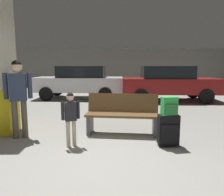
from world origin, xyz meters
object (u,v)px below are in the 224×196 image
object	(u,v)px
child	(71,114)
adult	(18,91)
bench	(122,114)
suitcase	(168,130)
parked_car_far	(80,81)
backpack_bright	(169,106)
parked_car_near	(169,82)

from	to	relation	value
child	adult	size ratio (longest dim) A/B	0.63
bench	suitcase	distance (m)	1.16
bench	adult	distance (m)	2.26
bench	parked_car_far	distance (m)	5.70
bench	backpack_bright	xyz separation A→B (m)	(0.82, -0.81, 0.33)
bench	parked_car_near	distance (m)	5.20
parked_car_far	bench	bearing A→B (deg)	-73.07
bench	adult	world-z (taller)	adult
bench	parked_car_near	world-z (taller)	parked_car_near
backpack_bright	bench	bearing A→B (deg)	135.43
bench	child	distance (m)	1.29
child	bench	bearing A→B (deg)	37.66
suitcase	backpack_bright	distance (m)	0.45
child	parked_car_far	xyz separation A→B (m)	(-0.65, 6.23, 0.17)
adult	parked_car_far	xyz separation A→B (m)	(0.51, 5.71, -0.20)
bench	parked_car_near	xyz separation A→B (m)	(2.32, 4.64, 0.36)
parked_car_near	parked_car_far	world-z (taller)	same
backpack_bright	adult	xyz separation A→B (m)	(-2.99, 0.54, 0.23)
bench	parked_car_near	bearing A→B (deg)	63.40
adult	parked_car_near	distance (m)	6.66
child	parked_car_near	distance (m)	6.37
suitcase	child	size ratio (longest dim) A/B	0.59
child	adult	world-z (taller)	adult
suitcase	parked_car_near	bearing A→B (deg)	74.55
suitcase	child	distance (m)	1.86
bench	parked_car_far	bearing A→B (deg)	106.93
child	parked_car_near	world-z (taller)	parked_car_near
backpack_bright	child	world-z (taller)	child
bench	child	world-z (taller)	child
suitcase	parked_car_near	distance (m)	5.67
bench	adult	xyz separation A→B (m)	(-2.17, -0.27, 0.56)
parked_car_far	backpack_bright	bearing A→B (deg)	-68.39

